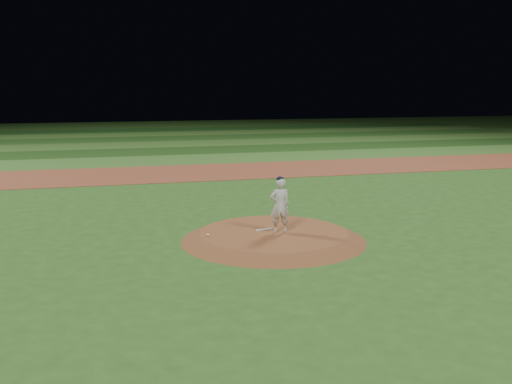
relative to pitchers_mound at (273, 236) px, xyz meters
name	(u,v)px	position (x,y,z in m)	size (l,w,h in m)	color
ground	(273,240)	(0.00, 0.00, -0.12)	(120.00, 120.00, 0.00)	#2C5D1E
infield_dirt_band	(197,172)	(0.00, 14.00, -0.12)	(70.00, 6.00, 0.02)	brown
outfield_stripe_0	(183,160)	(0.00, 19.50, -0.12)	(70.00, 5.00, 0.02)	#3A6D27
outfield_stripe_1	(173,151)	(0.00, 24.50, -0.12)	(70.00, 5.00, 0.02)	#1D4416
outfield_stripe_2	(166,144)	(0.00, 29.50, -0.12)	(70.00, 5.00, 0.02)	#386725
outfield_stripe_3	(159,139)	(0.00, 34.50, -0.12)	(70.00, 5.00, 0.02)	#204D19
outfield_stripe_4	(154,134)	(0.00, 39.50, -0.12)	(70.00, 5.00, 0.02)	#3D7028
outfield_stripe_5	(150,130)	(0.00, 44.50, -0.12)	(70.00, 5.00, 0.02)	#1A4B18
pitchers_mound	(273,236)	(0.00, 0.00, 0.00)	(5.50, 5.50, 0.25)	brown
pitching_rubber	(263,230)	(-0.22, 0.30, 0.14)	(0.53, 0.13, 0.03)	silver
rosin_bag	(208,235)	(-1.96, 0.06, 0.16)	(0.11, 0.11, 0.06)	white
pitcher_on_mound	(280,205)	(0.17, -0.08, 0.95)	(0.62, 0.44, 1.68)	white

